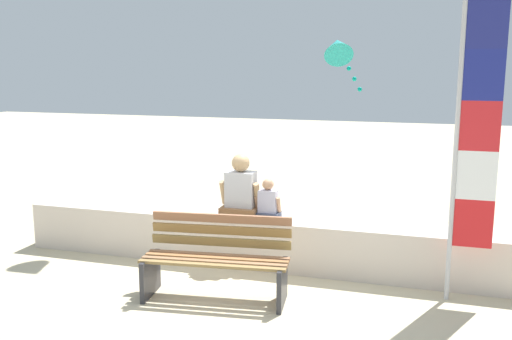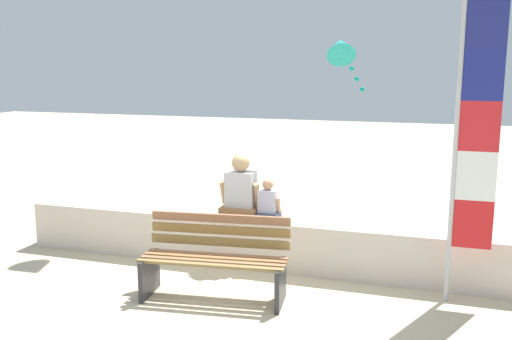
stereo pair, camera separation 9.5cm
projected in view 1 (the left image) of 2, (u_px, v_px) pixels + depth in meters
The scene contains 7 objects.
ground_plane at pixel (232, 290), 6.48m from camera, with size 40.00×40.00×0.00m, color #C2B492.
seawall_ledge at pixel (257, 240), 7.32m from camera, with size 6.30×0.62×0.62m, color beige.
park_bench at pixel (217, 261), 6.22m from camera, with size 1.65×0.79×0.88m.
person_adult at pixel (241, 192), 7.22m from camera, with size 0.52×0.38×0.80m.
person_child at pixel (268, 203), 7.14m from camera, with size 0.33×0.24×0.51m.
flag_banner at pixel (472, 136), 5.86m from camera, with size 0.45×0.05×3.20m.
kite_teal at pixel (338, 48), 9.87m from camera, with size 0.75×0.76×1.09m.
Camera 1 is at (2.04, -5.78, 2.53)m, focal length 40.00 mm.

